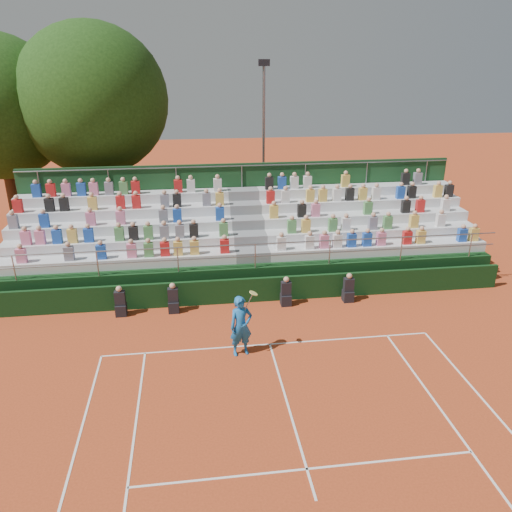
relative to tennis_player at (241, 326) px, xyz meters
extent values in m
plane|color=#B7441E|center=(1.00, 0.42, -1.02)|extent=(90.00, 90.00, 0.00)
cube|color=white|center=(1.00, 0.42, -1.01)|extent=(11.00, 0.06, 0.01)
cube|color=white|center=(1.00, -2.78, -1.01)|extent=(0.06, 6.40, 0.01)
cube|color=white|center=(1.00, -5.07, -1.01)|extent=(8.22, 0.06, 0.01)
cube|color=black|center=(1.00, 3.62, -0.52)|extent=(20.00, 0.15, 1.00)
cube|color=black|center=(-4.16, 3.17, -0.80)|extent=(0.40, 0.40, 0.44)
cube|color=black|center=(-4.16, 3.17, -0.32)|extent=(0.38, 0.25, 0.55)
sphere|color=tan|center=(-4.16, 3.17, 0.06)|extent=(0.22, 0.22, 0.22)
cube|color=black|center=(-2.22, 3.17, -0.80)|extent=(0.40, 0.40, 0.44)
cube|color=black|center=(-2.22, 3.17, -0.32)|extent=(0.38, 0.25, 0.55)
sphere|color=tan|center=(-2.22, 3.17, 0.06)|extent=(0.22, 0.22, 0.22)
cube|color=black|center=(2.07, 3.17, -0.80)|extent=(0.40, 0.40, 0.44)
cube|color=black|center=(2.07, 3.17, -0.32)|extent=(0.38, 0.25, 0.55)
sphere|color=tan|center=(2.07, 3.17, 0.06)|extent=(0.22, 0.22, 0.22)
cube|color=black|center=(4.55, 3.17, -0.80)|extent=(0.40, 0.40, 0.44)
cube|color=black|center=(4.55, 3.17, -0.32)|extent=(0.38, 0.25, 0.55)
sphere|color=tan|center=(4.55, 3.17, 0.06)|extent=(0.22, 0.22, 0.22)
cube|color=black|center=(1.00, 6.72, -0.42)|extent=(20.00, 5.20, 1.20)
cube|color=silver|center=(-4.35, 5.05, 0.39)|extent=(9.30, 0.85, 0.42)
cube|color=silver|center=(6.35, 5.05, 0.39)|extent=(9.30, 0.85, 0.42)
cube|color=slate|center=(1.00, 5.05, 0.39)|extent=(1.40, 0.85, 0.42)
cube|color=silver|center=(-4.35, 5.90, 0.81)|extent=(9.30, 0.85, 0.42)
cube|color=silver|center=(6.35, 5.90, 0.81)|extent=(9.30, 0.85, 0.42)
cube|color=slate|center=(1.00, 5.90, 0.81)|extent=(1.40, 0.85, 0.42)
cube|color=silver|center=(-4.35, 6.75, 1.23)|extent=(9.30, 0.85, 0.42)
cube|color=silver|center=(6.35, 6.75, 1.23)|extent=(9.30, 0.85, 0.42)
cube|color=slate|center=(1.00, 6.75, 1.23)|extent=(1.40, 0.85, 0.42)
cube|color=silver|center=(-4.35, 7.60, 1.65)|extent=(9.30, 0.85, 0.42)
cube|color=silver|center=(6.35, 7.60, 1.65)|extent=(9.30, 0.85, 0.42)
cube|color=slate|center=(1.00, 7.60, 1.65)|extent=(1.40, 0.85, 0.42)
cube|color=silver|center=(-4.35, 8.45, 2.07)|extent=(9.30, 0.85, 0.42)
cube|color=silver|center=(6.35, 8.45, 2.07)|extent=(9.30, 0.85, 0.42)
cube|color=slate|center=(1.00, 8.45, 2.07)|extent=(1.40, 0.85, 0.42)
cube|color=#183E1E|center=(1.00, 8.97, 1.18)|extent=(20.00, 0.12, 4.40)
cylinder|color=gray|center=(1.00, 4.17, 1.18)|extent=(20.00, 0.05, 0.05)
cylinder|color=gray|center=(1.00, 8.87, 3.28)|extent=(20.00, 0.05, 0.05)
cube|color=pink|center=(-7.91, 4.90, 0.88)|extent=(0.36, 0.24, 0.56)
cube|color=slate|center=(-6.16, 4.90, 0.88)|extent=(0.36, 0.24, 0.56)
cube|color=#1E4CB2|center=(-4.95, 4.90, 0.88)|extent=(0.36, 0.24, 0.56)
cube|color=pink|center=(-3.79, 4.90, 0.88)|extent=(0.36, 0.24, 0.56)
cube|color=#4C8C4C|center=(-3.13, 4.90, 0.88)|extent=(0.36, 0.24, 0.56)
cube|color=red|center=(-2.50, 4.90, 0.88)|extent=(0.36, 0.24, 0.56)
cube|color=gold|center=(-1.98, 4.90, 0.88)|extent=(0.36, 0.24, 0.56)
cube|color=gold|center=(-1.34, 4.90, 0.88)|extent=(0.36, 0.24, 0.56)
cube|color=red|center=(-0.14, 4.90, 0.88)|extent=(0.36, 0.24, 0.56)
cube|color=pink|center=(-7.91, 5.75, 1.30)|extent=(0.36, 0.24, 0.56)
cube|color=pink|center=(-7.37, 5.75, 1.30)|extent=(0.36, 0.24, 0.56)
cube|color=#1E4CB2|center=(-6.73, 5.75, 1.30)|extent=(0.36, 0.24, 0.56)
cube|color=gold|center=(-6.14, 5.75, 1.30)|extent=(0.36, 0.24, 0.56)
cube|color=#1E4CB2|center=(-5.51, 5.75, 1.30)|extent=(0.36, 0.24, 0.56)
cube|color=#4C8C4C|center=(-4.32, 5.75, 1.30)|extent=(0.36, 0.24, 0.56)
cube|color=black|center=(-3.76, 5.75, 1.30)|extent=(0.36, 0.24, 0.56)
cube|color=#4C8C4C|center=(-3.16, 5.75, 1.30)|extent=(0.36, 0.24, 0.56)
cube|color=slate|center=(-2.52, 5.75, 1.30)|extent=(0.36, 0.24, 0.56)
cube|color=slate|center=(-1.90, 5.75, 1.30)|extent=(0.36, 0.24, 0.56)
cube|color=black|center=(-1.33, 5.75, 1.30)|extent=(0.36, 0.24, 0.56)
cube|color=#4C8C4C|center=(-0.11, 5.75, 1.30)|extent=(0.36, 0.24, 0.56)
cube|color=slate|center=(-8.57, 6.60, 1.72)|extent=(0.36, 0.24, 0.56)
cube|color=#1E4CB2|center=(-7.37, 6.60, 1.72)|extent=(0.36, 0.24, 0.56)
cube|color=pink|center=(-5.53, 6.60, 1.72)|extent=(0.36, 0.24, 0.56)
cube|color=pink|center=(-4.32, 6.60, 1.72)|extent=(0.36, 0.24, 0.56)
cube|color=slate|center=(-2.56, 6.60, 1.72)|extent=(0.36, 0.24, 0.56)
cube|color=#1E4CB2|center=(-1.99, 6.60, 1.72)|extent=(0.36, 0.24, 0.56)
cube|color=#1E4CB2|center=(-0.19, 6.60, 1.72)|extent=(0.36, 0.24, 0.56)
cube|color=red|center=(-8.57, 7.45, 2.14)|extent=(0.36, 0.24, 0.56)
cube|color=black|center=(-7.30, 7.45, 2.14)|extent=(0.36, 0.24, 0.56)
cube|color=black|center=(-6.71, 7.45, 2.14)|extent=(0.36, 0.24, 0.56)
cube|color=gold|center=(-5.55, 7.45, 2.14)|extent=(0.36, 0.24, 0.56)
cube|color=red|center=(-4.38, 7.45, 2.14)|extent=(0.36, 0.24, 0.56)
cube|color=red|center=(-3.72, 7.45, 2.14)|extent=(0.36, 0.24, 0.56)
cube|color=slate|center=(-2.51, 7.45, 2.14)|extent=(0.36, 0.24, 0.56)
cube|color=black|center=(-1.99, 7.45, 2.14)|extent=(0.36, 0.24, 0.56)
cube|color=slate|center=(-0.71, 7.45, 2.14)|extent=(0.36, 0.24, 0.56)
cube|color=gold|center=(-0.13, 7.45, 2.14)|extent=(0.36, 0.24, 0.56)
cube|color=#1E4CB2|center=(-7.98, 8.30, 2.56)|extent=(0.36, 0.24, 0.56)
cube|color=red|center=(-7.38, 8.30, 2.56)|extent=(0.36, 0.24, 0.56)
cube|color=pink|center=(-6.74, 8.30, 2.56)|extent=(0.36, 0.24, 0.56)
cube|color=#1E4CB2|center=(-6.11, 8.30, 2.56)|extent=(0.36, 0.24, 0.56)
cube|color=pink|center=(-5.58, 8.30, 2.56)|extent=(0.36, 0.24, 0.56)
cube|color=slate|center=(-4.93, 8.30, 2.56)|extent=(0.36, 0.24, 0.56)
cube|color=#4C8C4C|center=(-4.30, 8.30, 2.56)|extent=(0.36, 0.24, 0.56)
cube|color=red|center=(-3.78, 8.30, 2.56)|extent=(0.36, 0.24, 0.56)
cube|color=red|center=(-1.92, 8.30, 2.56)|extent=(0.36, 0.24, 0.56)
cube|color=silver|center=(-1.36, 8.30, 2.56)|extent=(0.36, 0.24, 0.56)
cube|color=silver|center=(-0.16, 8.30, 2.56)|extent=(0.36, 0.24, 0.56)
cube|color=silver|center=(2.17, 4.90, 0.88)|extent=(0.36, 0.24, 0.56)
cube|color=silver|center=(3.34, 4.90, 0.88)|extent=(0.36, 0.24, 0.56)
cube|color=pink|center=(3.96, 4.90, 0.88)|extent=(0.36, 0.24, 0.56)
cube|color=silver|center=(4.53, 4.90, 0.88)|extent=(0.36, 0.24, 0.56)
cube|color=#1E4CB2|center=(5.13, 4.90, 0.88)|extent=(0.36, 0.24, 0.56)
cube|color=#1E4CB2|center=(5.79, 4.90, 0.88)|extent=(0.36, 0.24, 0.56)
cube|color=pink|center=(6.40, 4.90, 0.88)|extent=(0.36, 0.24, 0.56)
cube|color=red|center=(7.54, 4.90, 0.88)|extent=(0.36, 0.24, 0.56)
cube|color=gold|center=(8.14, 4.90, 0.88)|extent=(0.36, 0.24, 0.56)
cube|color=#1E4CB2|center=(10.00, 4.90, 0.88)|extent=(0.36, 0.24, 0.56)
cube|color=gold|center=(10.53, 4.90, 0.88)|extent=(0.36, 0.24, 0.56)
cube|color=#4C8C4C|center=(2.77, 5.75, 1.30)|extent=(0.36, 0.24, 0.56)
cube|color=gold|center=(3.37, 5.75, 1.30)|extent=(0.36, 0.24, 0.56)
cube|color=#4C8C4C|center=(4.54, 5.75, 1.30)|extent=(0.36, 0.24, 0.56)
cube|color=silver|center=(5.11, 5.75, 1.30)|extent=(0.36, 0.24, 0.56)
cube|color=slate|center=(6.31, 5.75, 1.30)|extent=(0.36, 0.24, 0.56)
cube|color=#4C8C4C|center=(6.98, 5.75, 1.30)|extent=(0.36, 0.24, 0.56)
cube|color=gold|center=(8.17, 5.75, 1.30)|extent=(0.36, 0.24, 0.56)
cube|color=silver|center=(9.39, 5.75, 1.30)|extent=(0.36, 0.24, 0.56)
cube|color=gold|center=(2.14, 6.60, 1.72)|extent=(0.36, 0.24, 0.56)
cube|color=black|center=(3.37, 6.60, 1.72)|extent=(0.36, 0.24, 0.56)
cube|color=pink|center=(3.98, 6.60, 1.72)|extent=(0.36, 0.24, 0.56)
cube|color=#4C8C4C|center=(6.36, 6.60, 1.72)|extent=(0.36, 0.24, 0.56)
cube|color=black|center=(8.11, 6.60, 1.72)|extent=(0.36, 0.24, 0.56)
cube|color=red|center=(8.79, 6.60, 1.72)|extent=(0.36, 0.24, 0.56)
cube|color=silver|center=(9.99, 6.60, 1.72)|extent=(0.36, 0.24, 0.56)
cube|color=red|center=(2.13, 7.45, 2.14)|extent=(0.36, 0.24, 0.56)
cube|color=silver|center=(2.80, 7.45, 2.14)|extent=(0.36, 0.24, 0.56)
cube|color=gold|center=(3.93, 7.45, 2.14)|extent=(0.36, 0.24, 0.56)
cube|color=gold|center=(4.51, 7.45, 2.14)|extent=(0.36, 0.24, 0.56)
cube|color=silver|center=(5.16, 7.45, 2.14)|extent=(0.36, 0.24, 0.56)
cube|color=black|center=(5.76, 7.45, 2.14)|extent=(0.36, 0.24, 0.56)
cube|color=gold|center=(6.37, 7.45, 2.14)|extent=(0.36, 0.24, 0.56)
cube|color=silver|center=(7.00, 7.45, 2.14)|extent=(0.36, 0.24, 0.56)
cube|color=#1E4CB2|center=(8.17, 7.45, 2.14)|extent=(0.36, 0.24, 0.56)
cube|color=black|center=(8.71, 7.45, 2.14)|extent=(0.36, 0.24, 0.56)
cube|color=gold|center=(9.98, 7.45, 2.14)|extent=(0.36, 0.24, 0.56)
cube|color=black|center=(10.53, 7.45, 2.14)|extent=(0.36, 0.24, 0.56)
cube|color=black|center=(2.20, 8.30, 2.56)|extent=(0.36, 0.24, 0.56)
cube|color=#1E4CB2|center=(2.79, 8.30, 2.56)|extent=(0.36, 0.24, 0.56)
cube|color=silver|center=(3.37, 8.30, 2.56)|extent=(0.36, 0.24, 0.56)
cube|color=silver|center=(3.98, 8.30, 2.56)|extent=(0.36, 0.24, 0.56)
cube|color=gold|center=(5.79, 8.30, 2.56)|extent=(0.36, 0.24, 0.56)
cube|color=black|center=(8.72, 8.30, 2.56)|extent=(0.36, 0.24, 0.56)
cube|color=slate|center=(9.33, 8.30, 2.56)|extent=(0.36, 0.24, 0.56)
imported|color=#1766B1|center=(0.00, 0.00, 0.00)|extent=(0.83, 0.64, 2.03)
cylinder|color=gray|center=(0.25, 0.00, 0.83)|extent=(0.26, 0.03, 0.51)
cylinder|color=#E5D866|center=(0.40, 0.00, 1.13)|extent=(0.26, 0.28, 0.14)
cylinder|color=#3A2615|center=(-10.66, 13.07, 0.90)|extent=(0.50, 0.50, 3.85)
cylinder|color=#3A2615|center=(-5.91, 12.56, 1.01)|extent=(0.50, 0.50, 4.06)
sphere|color=#17340E|center=(-5.91, 12.56, 5.96)|extent=(7.30, 7.30, 7.30)
cylinder|color=gray|center=(2.83, 14.32, 3.22)|extent=(0.16, 0.16, 8.48)
cube|color=black|center=(2.83, 14.32, 7.63)|extent=(0.60, 0.25, 0.35)
camera|label=1|loc=(-1.36, -13.79, 7.96)|focal=35.00mm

